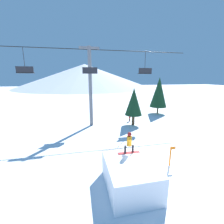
% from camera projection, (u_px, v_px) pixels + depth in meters
% --- Properties ---
extents(ground_plane, '(220.00, 220.00, 0.00)m').
position_uv_depth(ground_plane, '(143.00, 174.00, 9.77)').
color(ground_plane, white).
extents(mountain_ridge, '(79.97, 79.97, 14.10)m').
position_uv_depth(mountain_ridge, '(85.00, 76.00, 92.46)').
color(mountain_ridge, silver).
rests_on(mountain_ridge, ground_plane).
extents(snow_ramp, '(2.64, 3.46, 1.59)m').
position_uv_depth(snow_ramp, '(130.00, 175.00, 8.46)').
color(snow_ramp, white).
rests_on(snow_ramp, ground_plane).
extents(snowboarder, '(1.40, 0.30, 1.37)m').
position_uv_depth(snowboarder, '(129.00, 142.00, 9.18)').
color(snowboarder, '#B22D2D').
rests_on(snowboarder, snow_ramp).
extents(chairlift, '(25.36, 0.44, 9.80)m').
position_uv_depth(chairlift, '(90.00, 80.00, 18.49)').
color(chairlift, slate).
rests_on(chairlift, ground_plane).
extents(pine_tree_near, '(2.22, 2.22, 4.86)m').
position_uv_depth(pine_tree_near, '(134.00, 102.00, 19.34)').
color(pine_tree_near, '#4C3823').
rests_on(pine_tree_near, ground_plane).
extents(pine_tree_far, '(2.83, 2.83, 6.24)m').
position_uv_depth(pine_tree_far, '(159.00, 92.00, 25.39)').
color(pine_tree_far, '#4C3823').
rests_on(pine_tree_far, ground_plane).
extents(trail_marker, '(0.41, 0.10, 1.48)m').
position_uv_depth(trail_marker, '(170.00, 155.00, 10.57)').
color(trail_marker, orange).
rests_on(trail_marker, ground_plane).
extents(distant_skier, '(0.24, 0.24, 1.23)m').
position_uv_depth(distant_skier, '(130.00, 117.00, 21.49)').
color(distant_skier, black).
rests_on(distant_skier, ground_plane).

